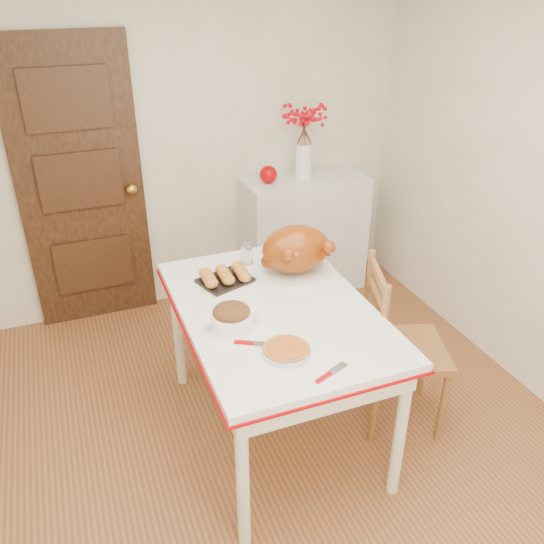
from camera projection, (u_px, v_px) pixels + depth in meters
name	position (u px, v px, depth m)	size (l,w,h in m)	color
floor	(278.00, 470.00, 3.05)	(3.50, 4.00, 0.00)	brown
wall_back	(176.00, 146.00, 4.09)	(3.50, 0.00, 2.50)	silver
door_back	(81.00, 188.00, 3.95)	(0.85, 0.06, 2.06)	black
sideboard	(304.00, 235.00, 4.58)	(0.96, 0.43, 0.96)	silver
kitchen_table	(275.00, 372.00, 3.11)	(0.97, 1.42, 0.85)	white
chair_oak	(406.00, 346.00, 3.18)	(0.45, 0.45, 1.02)	brown
berry_vase	(304.00, 143.00, 4.21)	(0.29, 0.29, 0.56)	white
apple	(268.00, 174.00, 4.22)	(0.13, 0.13, 0.13)	#A40004
turkey_platter	(296.00, 252.00, 3.16)	(0.46, 0.36, 0.29)	maroon
pumpkin_pie	(286.00, 349.00, 2.55)	(0.22, 0.22, 0.05)	#B04D1A
stuffing_dish	(232.00, 316.00, 2.74)	(0.27, 0.21, 0.11)	#5B3317
rolls_tray	(225.00, 276.00, 3.13)	(0.27, 0.21, 0.07)	#C27920
pie_server	(331.00, 372.00, 2.43)	(0.19, 0.05, 0.01)	silver
carving_knife	(261.00, 344.00, 2.62)	(0.25, 0.06, 0.01)	silver
drinking_glass	(247.00, 254.00, 3.31)	(0.07, 0.07, 0.12)	white
shaker_pair	(302.00, 249.00, 3.42)	(0.08, 0.03, 0.08)	white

